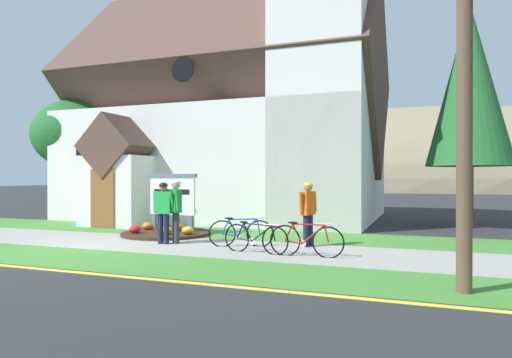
{
  "coord_description": "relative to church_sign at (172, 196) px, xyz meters",
  "views": [
    {
      "loc": [
        8.26,
        -8.62,
        1.83
      ],
      "look_at": [
        3.61,
        3.9,
        1.76
      ],
      "focal_mm": 31.58,
      "sensor_mm": 36.0,
      "label": 1
    }
  ],
  "objects": [
    {
      "name": "yard_deciduous_tree",
      "position": [
        -7.35,
        3.97,
        2.56
      ],
      "size": [
        4.05,
        4.05,
        5.38
      ],
      "color": "#4C3823",
      "rests_on": "ground"
    },
    {
      "name": "church_lawn",
      "position": [
        -0.81,
        0.72,
        -1.21
      ],
      "size": [
        24.0,
        2.81,
        0.01
      ],
      "primitive_type": "cube",
      "color": "#427F33",
      "rests_on": "ground"
    },
    {
      "name": "bicycle_yellow",
      "position": [
        3.08,
        -1.73,
        -0.84
      ],
      "size": [
        1.6,
        0.64,
        0.79
      ],
      "color": "black",
      "rests_on": "ground"
    },
    {
      "name": "church_sign",
      "position": [
        0.0,
        0.0,
        0.0
      ],
      "size": [
        1.79,
        0.23,
        1.92
      ],
      "color": "slate",
      "rests_on": "ground"
    },
    {
      "name": "cyclist_in_orange_jersey",
      "position": [
        4.73,
        -1.11,
        -0.22
      ],
      "size": [
        0.33,
        0.71,
        1.68
      ],
      "color": "#191E38",
      "rests_on": "ground"
    },
    {
      "name": "flower_bed",
      "position": [
        -0.01,
        -0.39,
        -1.13
      ],
      "size": [
        2.76,
        2.76,
        0.34
      ],
      "color": "#382319",
      "rests_on": "ground"
    },
    {
      "name": "bicycle_black",
      "position": [
        3.79,
        -2.52,
        -0.85
      ],
      "size": [
        1.72,
        0.3,
        0.77
      ],
      "color": "black",
      "rests_on": "ground"
    },
    {
      "name": "distant_hill",
      "position": [
        4.89,
        62.34,
        -1.21
      ],
      "size": [
        96.6,
        46.84,
        24.81
      ],
      "primitive_type": "ellipsoid",
      "color": "#847A5B",
      "rests_on": "ground"
    },
    {
      "name": "ground",
      "position": [
        -0.72,
        0.04,
        -1.21
      ],
      "size": [
        140.0,
        140.0,
        0.0
      ],
      "primitive_type": "plane",
      "color": "#2B2B2D"
    },
    {
      "name": "cyclist_in_yellow_jersey",
      "position": [
        1.23,
        -1.85,
        -0.18
      ],
      "size": [
        0.48,
        0.61,
        1.74
      ],
      "color": "#2D2D33",
      "rests_on": "ground"
    },
    {
      "name": "sidewalk_slab",
      "position": [
        -0.81,
        -2.08,
        -1.21
      ],
      "size": [
        32.0,
        2.79,
        0.01
      ],
      "primitive_type": "cube",
      "color": "#99968E",
      "rests_on": "ground"
    },
    {
      "name": "cyclist_in_white_jersey",
      "position": [
        0.94,
        -2.04,
        -0.23
      ],
      "size": [
        0.66,
        0.28,
        1.67
      ],
      "color": "#191E38",
      "rests_on": "ground"
    },
    {
      "name": "bicycle_silver",
      "position": [
        5.04,
        -2.57,
        -0.83
      ],
      "size": [
        1.73,
        0.12,
        0.81
      ],
      "color": "black",
      "rests_on": "ground"
    },
    {
      "name": "grass_verge",
      "position": [
        -0.81,
        -4.53,
        -1.21
      ],
      "size": [
        32.0,
        2.1,
        0.01
      ],
      "primitive_type": "cube",
      "color": "#427F33",
      "rests_on": "ground"
    },
    {
      "name": "church_building",
      "position": [
        -0.27,
        6.25,
        3.42
      ],
      "size": [
        13.49,
        10.85,
        13.64
      ],
      "color": "white",
      "rests_on": "ground"
    },
    {
      "name": "roadside_conifer",
      "position": [
        9.1,
        5.15,
        3.91
      ],
      "size": [
        2.98,
        2.98,
        8.06
      ],
      "color": "#4C3823",
      "rests_on": "ground"
    }
  ]
}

